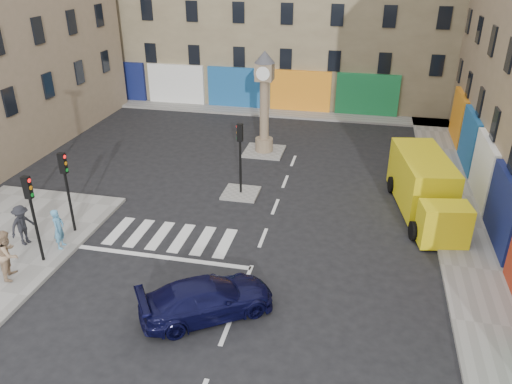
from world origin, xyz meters
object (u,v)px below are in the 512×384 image
(navy_sedan, at_px, (207,298))
(pedestrian_dark, at_px, (23,225))
(traffic_light_left_near, at_px, (31,206))
(traffic_light_island, at_px, (240,147))
(yellow_van, at_px, (425,187))
(clock_pillar, at_px, (264,97))
(pedestrian_tan, at_px, (8,254))
(pedestrian_blue, at_px, (59,229))
(traffic_light_left_far, at_px, (66,180))

(navy_sedan, height_order, pedestrian_dark, pedestrian_dark)
(traffic_light_left_near, distance_m, traffic_light_island, 10.03)
(navy_sedan, bearing_deg, yellow_van, -73.71)
(clock_pillar, relative_size, pedestrian_tan, 3.06)
(traffic_light_island, distance_m, yellow_van, 9.11)
(traffic_light_island, distance_m, pedestrian_blue, 9.24)
(traffic_light_island, relative_size, pedestrian_blue, 2.10)
(traffic_light_left_far, distance_m, pedestrian_dark, 2.57)
(traffic_light_island, distance_m, navy_sedan, 9.64)
(pedestrian_blue, bearing_deg, navy_sedan, -119.36)
(yellow_van, relative_size, pedestrian_blue, 4.13)
(navy_sedan, bearing_deg, traffic_light_left_far, 27.73)
(clock_pillar, height_order, navy_sedan, clock_pillar)
(navy_sedan, distance_m, pedestrian_tan, 7.94)
(traffic_light_left_far, height_order, pedestrian_tan, traffic_light_left_far)
(traffic_light_island, relative_size, pedestrian_dark, 2.06)
(yellow_van, xyz_separation_m, pedestrian_blue, (-15.11, -6.92, -0.24))
(traffic_light_island, height_order, clock_pillar, clock_pillar)
(navy_sedan, distance_m, pedestrian_blue, 7.71)
(pedestrian_blue, xyz_separation_m, pedestrian_tan, (-0.68, -2.27, 0.11))
(pedestrian_dark, bearing_deg, traffic_light_island, -32.41)
(traffic_light_left_far, relative_size, navy_sedan, 0.79)
(pedestrian_blue, distance_m, pedestrian_dark, 1.63)
(pedestrian_tan, bearing_deg, pedestrian_blue, -35.86)
(traffic_light_left_far, bearing_deg, traffic_light_left_near, -90.00)
(yellow_van, bearing_deg, pedestrian_tan, -159.87)
(traffic_light_left_near, height_order, traffic_light_left_far, same)
(clock_pillar, relative_size, navy_sedan, 1.31)
(pedestrian_dark, bearing_deg, pedestrian_blue, -71.01)
(traffic_light_left_far, height_order, clock_pillar, clock_pillar)
(traffic_light_left_near, distance_m, yellow_van, 17.31)
(traffic_light_left_far, bearing_deg, yellow_van, 19.95)
(traffic_light_left_near, height_order, pedestrian_tan, traffic_light_left_near)
(pedestrian_blue, xyz_separation_m, pedestrian_dark, (-1.63, -0.08, 0.02))
(traffic_light_island, distance_m, pedestrian_dark, 10.44)
(traffic_light_left_near, relative_size, yellow_van, 0.51)
(yellow_van, bearing_deg, traffic_light_left_near, -162.60)
(traffic_light_island, xyz_separation_m, yellow_van, (9.01, 0.16, -1.32))
(traffic_light_left_far, distance_m, pedestrian_blue, 2.10)
(traffic_light_left_far, height_order, pedestrian_blue, traffic_light_left_far)
(yellow_van, height_order, pedestrian_tan, yellow_van)
(navy_sedan, height_order, yellow_van, yellow_van)
(traffic_light_island, height_order, pedestrian_blue, traffic_light_island)
(yellow_van, height_order, pedestrian_dark, yellow_van)
(traffic_light_left_near, relative_size, clock_pillar, 0.61)
(pedestrian_tan, bearing_deg, pedestrian_dark, 4.39)
(pedestrian_tan, relative_size, pedestrian_dark, 1.11)
(traffic_light_island, distance_m, pedestrian_tan, 11.38)
(traffic_light_left_near, xyz_separation_m, pedestrian_blue, (0.20, 1.04, -1.59))
(clock_pillar, xyz_separation_m, navy_sedan, (1.15, -15.37, -2.87))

